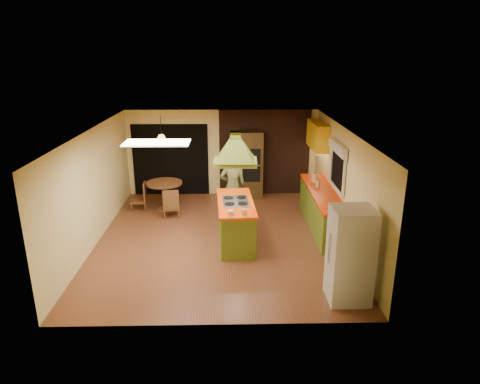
{
  "coord_description": "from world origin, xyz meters",
  "views": [
    {
      "loc": [
        0.26,
        -8.98,
        4.1
      ],
      "look_at": [
        0.46,
        -0.1,
        1.15
      ],
      "focal_mm": 32.0,
      "sensor_mm": 36.0,
      "label": 1
    }
  ],
  "objects_px": {
    "kitchen_island": "(236,222)",
    "canister_large": "(315,178)",
    "man": "(233,187)",
    "refrigerator": "(350,255)",
    "dining_table": "(165,190)",
    "wall_oven": "(251,165)"
  },
  "relations": [
    {
      "from": "refrigerator",
      "to": "kitchen_island",
      "type": "bearing_deg",
      "value": 127.68
    },
    {
      "from": "man",
      "to": "refrigerator",
      "type": "distance_m",
      "value": 4.16
    },
    {
      "from": "kitchen_island",
      "to": "canister_large",
      "type": "distance_m",
      "value": 2.61
    },
    {
      "from": "refrigerator",
      "to": "dining_table",
      "type": "bearing_deg",
      "value": 128.39
    },
    {
      "from": "man",
      "to": "canister_large",
      "type": "bearing_deg",
      "value": -178.64
    },
    {
      "from": "canister_large",
      "to": "kitchen_island",
      "type": "bearing_deg",
      "value": -142.99
    },
    {
      "from": "refrigerator",
      "to": "wall_oven",
      "type": "height_order",
      "value": "wall_oven"
    },
    {
      "from": "man",
      "to": "refrigerator",
      "type": "bearing_deg",
      "value": 113.15
    },
    {
      "from": "dining_table",
      "to": "canister_large",
      "type": "height_order",
      "value": "canister_large"
    },
    {
      "from": "kitchen_island",
      "to": "dining_table",
      "type": "relative_size",
      "value": 2.03
    },
    {
      "from": "kitchen_island",
      "to": "wall_oven",
      "type": "height_order",
      "value": "wall_oven"
    },
    {
      "from": "kitchen_island",
      "to": "refrigerator",
      "type": "xyz_separation_m",
      "value": [
        1.9,
        -2.36,
        0.35
      ]
    },
    {
      "from": "man",
      "to": "refrigerator",
      "type": "xyz_separation_m",
      "value": [
        1.95,
        -3.68,
        -0.04
      ]
    },
    {
      "from": "man",
      "to": "dining_table",
      "type": "bearing_deg",
      "value": -31.4
    },
    {
      "from": "kitchen_island",
      "to": "dining_table",
      "type": "distance_m",
      "value": 2.94
    },
    {
      "from": "kitchen_island",
      "to": "man",
      "type": "relative_size",
      "value": 1.12
    },
    {
      "from": "kitchen_island",
      "to": "man",
      "type": "xyz_separation_m",
      "value": [
        -0.05,
        1.32,
        0.39
      ]
    },
    {
      "from": "wall_oven",
      "to": "canister_large",
      "type": "bearing_deg",
      "value": -49.18
    },
    {
      "from": "kitchen_island",
      "to": "dining_table",
      "type": "bearing_deg",
      "value": 126.98
    },
    {
      "from": "wall_oven",
      "to": "canister_large",
      "type": "distance_m",
      "value": 2.24
    },
    {
      "from": "refrigerator",
      "to": "wall_oven",
      "type": "bearing_deg",
      "value": 103.33
    },
    {
      "from": "refrigerator",
      "to": "canister_large",
      "type": "height_order",
      "value": "refrigerator"
    }
  ]
}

